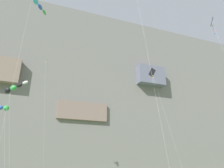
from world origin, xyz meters
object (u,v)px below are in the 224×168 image
kite_windsock_low_center (13,88)px  kite_windsock_mid_center (1,108)px  kite_diamond_far_left (213,24)px  kite_delta_mid_right (46,67)px  kite_windsock_front_field (35,1)px  kite_diamond_near_cliff (153,74)px

kite_windsock_low_center → kite_windsock_mid_center: (-1.80, 5.22, -1.67)m
kite_windsock_mid_center → kite_diamond_far_left: kite_diamond_far_left is taller
kite_delta_mid_right → kite_windsock_mid_center: (-5.91, -6.25, -11.12)m
kite_delta_mid_right → kite_windsock_mid_center: kite_delta_mid_right is taller
kite_diamond_far_left → kite_windsock_low_center: bearing=166.3°
kite_windsock_front_field → kite_diamond_near_cliff: (27.79, 10.19, -4.86)m
kite_windsock_mid_center → kite_windsock_low_center: bearing=-71.0°
kite_diamond_near_cliff → kite_delta_mid_right: bearing=175.4°
kite_windsock_front_field → kite_diamond_near_cliff: kite_windsock_front_field is taller
kite_delta_mid_right → kite_windsock_low_center: kite_delta_mid_right is taller
kite_windsock_mid_center → kite_diamond_near_cliff: 33.24m
kite_windsock_front_field → kite_diamond_far_left: (30.46, -6.96, -1.67)m
kite_diamond_near_cliff → kite_diamond_far_left: bearing=-81.2°
kite_diamond_far_left → kite_delta_mid_right: bearing=145.0°
kite_windsock_low_center → kite_windsock_mid_center: bearing=109.0°
kite_diamond_near_cliff → kite_windsock_front_field: bearing=-159.9°
kite_windsock_mid_center → kite_diamond_far_left: bearing=-21.2°
kite_delta_mid_right → kite_diamond_far_left: (27.35, -19.12, 4.34)m
kite_windsock_mid_center → kite_diamond_near_cliff: bearing=8.0°
kite_delta_mid_right → kite_windsock_front_field: 13.91m
kite_windsock_front_field → kite_diamond_far_left: bearing=-12.9°
kite_delta_mid_right → kite_diamond_far_left: size_ratio=0.84×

